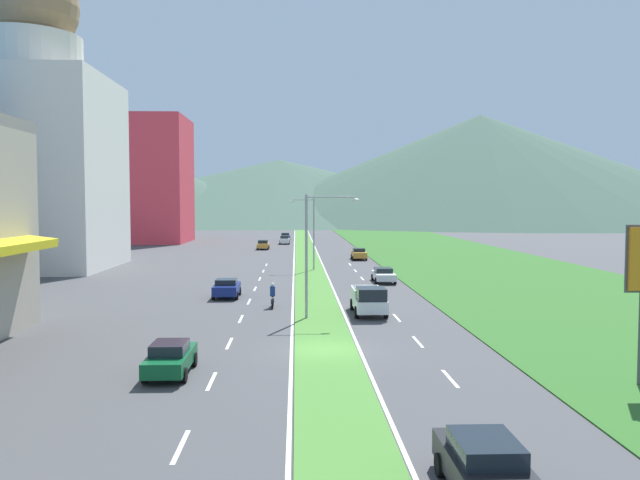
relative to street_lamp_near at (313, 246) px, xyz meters
The scene contains 40 objects.
ground_plane 10.17m from the street_lamp_near, 87.59° to the right, with size 600.00×600.00×0.00m, color #424244.
grass_median 51.25m from the street_lamp_near, 89.58° to the left, with size 3.20×240.00×0.06m, color #477F33.
grass_verge_right 55.37m from the street_lamp_near, 67.65° to the left, with size 24.00×240.00×0.06m, color #2D6023.
lane_dash_left_1 22.72m from the street_lamp_near, 102.27° to the right, with size 0.16×2.80×0.01m, color silver.
lane_dash_left_2 15.92m from the street_lamp_near, 108.11° to the right, with size 0.16×2.80×0.01m, color silver.
lane_dash_left_3 9.82m from the street_lamp_near, 123.36° to the right, with size 0.16×2.80×0.01m, color silver.
lane_dash_left_4 6.71m from the street_lamp_near, behind, with size 0.16×2.80×0.01m, color silver.
lane_dash_left_5 9.96m from the street_lamp_near, 122.67° to the left, with size 0.16×2.80×0.01m, color silver.
lane_dash_left_6 16.10m from the street_lamp_near, 107.89° to the left, with size 0.16×2.80×0.01m, color silver.
lane_dash_left_7 22.90m from the street_lamp_near, 102.17° to the left, with size 0.16×2.80×0.01m, color silver.
lane_dash_left_8 29.93m from the street_lamp_near, 99.20° to the left, with size 0.16×2.80×0.01m, color silver.
lane_dash_left_9 37.05m from the street_lamp_near, 97.38° to the left, with size 0.16×2.80×0.01m, color silver.
lane_dash_right_1 22.89m from the street_lamp_near, 75.83° to the right, with size 0.16×2.80×0.01m, color silver.
lane_dash_right_2 16.16m from the street_lamp_near, 69.22° to the right, with size 0.16×2.80×0.01m, color silver.
lane_dash_right_3 10.21m from the street_lamp_near, 52.62° to the right, with size 0.16×2.80×0.01m, color silver.
lane_dash_right_4 7.26m from the street_lamp_near, ahead, with size 0.16×2.80×0.01m, color silver.
lane_dash_right_5 10.34m from the street_lamp_near, 53.35° to the left, with size 0.16×2.80×0.01m, color silver.
lane_dash_right_6 16.33m from the street_lamp_near, 69.47° to the left, with size 0.16×2.80×0.01m, color silver.
lane_dash_right_7 23.07m from the street_lamp_near, 75.95° to the left, with size 0.16×2.80×0.01m, color silver.
lane_dash_right_8 30.06m from the street_lamp_near, 79.36° to the left, with size 0.16×2.80×0.01m, color silver.
lane_dash_right_9 37.15m from the street_lamp_near, 81.45° to the left, with size 0.16×2.80×0.01m, color silver.
edge_line_median_left 51.27m from the street_lamp_near, 91.54° to the left, with size 0.16×240.00×0.01m, color silver.
edge_line_median_right 51.29m from the street_lamp_near, 87.61° to the left, with size 0.16×240.00×0.01m, color silver.
domed_building 46.68m from the street_lamp_near, 133.25° to the left, with size 17.56×17.56×35.18m.
midrise_colored 87.80m from the street_lamp_near, 110.18° to the left, with size 16.77×16.77×23.70m, color #D83847.
hill_far_left 221.12m from the street_lamp_near, 106.87° to the left, with size 143.47×143.47×25.43m, color #3D5647.
hill_far_center 248.73m from the street_lamp_near, 91.96° to the left, with size 231.17×231.17×26.86m, color #3D5647.
hill_far_right 233.09m from the street_lamp_near, 71.26° to the left, with size 213.93×213.93×43.58m, color #3D5647.
street_lamp_near is the anchor object (origin of this frame).
street_lamp_mid 29.90m from the street_lamp_near, 88.97° to the left, with size 2.76×0.28×8.02m.
car_0 12.35m from the street_lamp_near, 124.71° to the left, with size 2.04×4.03×1.50m.
car_1 62.76m from the street_lamp_near, 95.89° to the left, with size 1.94×4.29×1.51m.
car_2 75.67m from the street_lamp_near, 92.41° to the left, with size 1.91×4.01×1.54m.
car_3 20.64m from the street_lamp_near, 69.17° to the left, with size 1.97×4.70×1.36m.
car_4 26.13m from the street_lamp_near, 81.74° to the right, with size 1.97×4.71×1.54m.
car_5 15.41m from the street_lamp_near, 116.62° to the right, with size 1.86×4.32×1.47m.
car_6 88.73m from the street_lamp_near, 92.10° to the left, with size 1.92×4.71×1.44m.
car_7 43.82m from the street_lamp_near, 80.46° to the left, with size 1.93×4.08×1.51m.
pickup_truck_0 5.52m from the street_lamp_near, 19.25° to the left, with size 2.18×5.40×2.00m.
motorcycle_rider 6.70m from the street_lamp_near, 121.74° to the left, with size 0.36×2.00×1.80m.
Camera 1 is at (-1.52, -32.29, 7.56)m, focal length 35.91 mm.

